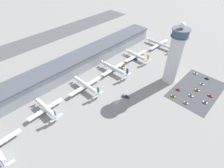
{
  "coord_description": "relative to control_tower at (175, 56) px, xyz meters",
  "views": [
    {
      "loc": [
        -86.26,
        -77.76,
        120.05
      ],
      "look_at": [
        11.42,
        15.88,
        6.57
      ],
      "focal_mm": 28.0,
      "sensor_mm": 36.0,
      "label": 1
    }
  ],
  "objects": [
    {
      "name": "car_red_hatchback",
      "position": [
        18.68,
        -29.76,
        -30.28
      ],
      "size": [
        1.91,
        4.41,
        1.4
      ],
      "color": "black",
      "rests_on": "ground"
    },
    {
      "name": "car_grey_coupe",
      "position": [
        32.03,
        -29.83,
        -30.21
      ],
      "size": [
        1.93,
        4.43,
        1.56
      ],
      "color": "black",
      "rests_on": "ground"
    },
    {
      "name": "car_blue_compact",
      "position": [
        32.2,
        -16.69,
        -30.27
      ],
      "size": [
        1.79,
        4.02,
        1.4
      ],
      "color": "black",
      "rests_on": "ground"
    },
    {
      "name": "runway_strip",
      "position": [
        -64.59,
        194.44,
        -30.81
      ],
      "size": [
        393.74,
        44.0,
        0.01
      ],
      "primitive_type": "cube",
      "color": "#515154",
      "rests_on": "ground"
    },
    {
      "name": "airplane_gate_foxtrot",
      "position": [
        60.8,
        49.04,
        -26.95
      ],
      "size": [
        41.3,
        45.76,
        11.98
      ],
      "color": "silver",
      "rests_on": "ground"
    },
    {
      "name": "airplane_gate_echo",
      "position": [
        12.05,
        53.24,
        -26.72
      ],
      "size": [
        38.94,
        37.41,
        12.39
      ],
      "color": "white",
      "rests_on": "ground"
    },
    {
      "name": "control_tower",
      "position": [
        0.0,
        0.0,
        0.0
      ],
      "size": [
        16.58,
        16.58,
        63.93
      ],
      "color": "silver",
      "rests_on": "ground"
    },
    {
      "name": "service_truck_fuel",
      "position": [
        -15.72,
        51.28,
        -29.75
      ],
      "size": [
        6.13,
        6.55,
        3.05
      ],
      "color": "black",
      "rests_on": "ground"
    },
    {
      "name": "car_silver_sedan",
      "position": [
        -19.4,
        -29.98,
        -30.25
      ],
      "size": [
        1.93,
        4.15,
        1.46
      ],
      "color": "black",
      "rests_on": "ground"
    },
    {
      "name": "car_yellow_taxi",
      "position": [
        -7.07,
        -15.65,
        -30.24
      ],
      "size": [
        2.07,
        4.43,
        1.48
      ],
      "color": "black",
      "rests_on": "ground"
    },
    {
      "name": "terminal_building",
      "position": [
        -64.59,
        88.8,
        -21.97
      ],
      "size": [
        262.49,
        25.0,
        17.51
      ],
      "color": "#9399A3",
      "rests_on": "ground"
    },
    {
      "name": "service_truck_catering",
      "position": [
        7.96,
        51.78,
        -29.86
      ],
      "size": [
        2.98,
        6.15,
        2.76
      ],
      "color": "black",
      "rests_on": "ground"
    },
    {
      "name": "airplane_gate_delta",
      "position": [
        -30.0,
        53.72,
        -26.1
      ],
      "size": [
        34.43,
        40.81,
        13.72
      ],
      "color": "silver",
      "rests_on": "ground"
    },
    {
      "name": "service_truck_baggage",
      "position": [
        -52.76,
        16.44,
        -29.93
      ],
      "size": [
        4.09,
        7.85,
        2.56
      ],
      "color": "black",
      "rests_on": "ground"
    },
    {
      "name": "airplane_gate_bravo",
      "position": [
        -115.84,
        55.08,
        -26.76
      ],
      "size": [
        34.48,
        32.63,
        13.11
      ],
      "color": "white",
      "rests_on": "ground"
    },
    {
      "name": "parking_lot_surface",
      "position": [
        6.05,
        -29.6,
        -30.81
      ],
      "size": [
        64.0,
        40.0,
        0.01
      ],
      "primitive_type": "cube",
      "color": "#424247",
      "rests_on": "ground"
    },
    {
      "name": "ground_plane",
      "position": [
        -64.59,
        18.8,
        -30.82
      ],
      "size": [
        1000.0,
        1000.0,
        0.0
      ],
      "primitive_type": "plane",
      "color": "gray"
    },
    {
      "name": "car_green_van",
      "position": [
        -19.49,
        -16.6,
        -30.24
      ],
      "size": [
        1.93,
        4.43,
        1.49
      ],
      "color": "black",
      "rests_on": "ground"
    },
    {
      "name": "car_navy_sedan",
      "position": [
        6.37,
        -43.0,
        -30.28
      ],
      "size": [
        1.79,
        4.71,
        1.4
      ],
      "color": "black",
      "rests_on": "ground"
    },
    {
      "name": "car_white_wagon",
      "position": [
        5.48,
        -30.13,
        -30.21
      ],
      "size": [
        2.02,
        4.8,
        1.57
      ],
      "color": "black",
      "rests_on": "ground"
    },
    {
      "name": "airplane_gate_charlie",
      "position": [
        -71.38,
        53.53,
        -26.37
      ],
      "size": [
        40.43,
        38.57,
        13.12
      ],
      "color": "white",
      "rests_on": "ground"
    },
    {
      "name": "car_black_suv",
      "position": [
        -6.36,
        -42.76,
        -30.21
      ],
      "size": [
        1.92,
        4.63,
        1.57
      ],
      "color": "black",
      "rests_on": "ground"
    },
    {
      "name": "car_maroon_suv",
      "position": [
        -6.69,
        -29.07,
        -30.29
      ],
      "size": [
        1.84,
        4.38,
        1.37
      ],
      "color": "black",
      "rests_on": "ground"
    }
  ]
}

